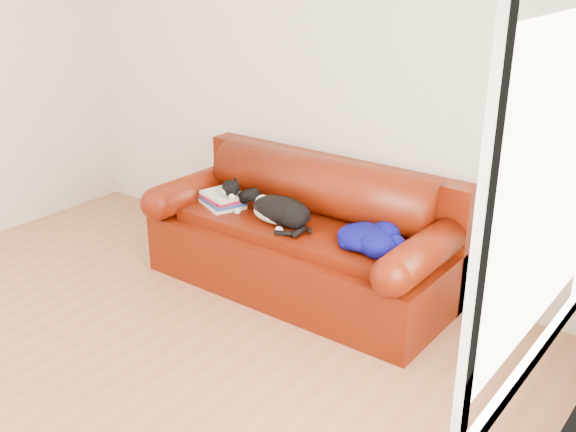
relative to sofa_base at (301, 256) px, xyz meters
The scene contains 7 objects.
ground 1.55m from the sofa_base, 102.64° to the right, with size 4.50×4.50×0.00m, color #9A5F3D.
room_shell 2.07m from the sofa_base, 98.15° to the right, with size 4.52×4.02×2.61m.
sofa_base is the anchor object (origin of this frame).
sofa_back 0.39m from the sofa_base, 90.00° to the left, with size 2.10×1.01×0.88m.
book_stack 0.69m from the sofa_base, behind, with size 0.39×0.35×0.10m.
cat 0.38m from the sofa_base, 124.59° to the right, with size 0.61×0.37×0.23m.
blanket 0.68m from the sofa_base, ahead, with size 0.50×0.48×0.15m.
Camera 1 is at (2.80, -1.89, 2.22)m, focal length 42.00 mm.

